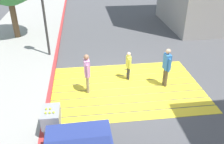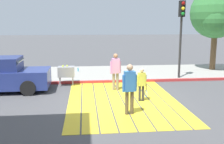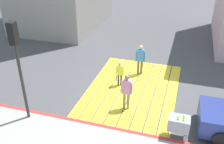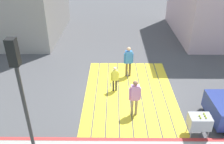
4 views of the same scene
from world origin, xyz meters
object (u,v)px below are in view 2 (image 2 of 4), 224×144
at_px(traffic_light_corner, 181,24).
at_px(street_tree, 216,14).
at_px(tennis_ball_cart, 66,72).
at_px(car_parked_near_curb, 0,76).
at_px(pedestrian_child_with_racket, 142,83).
at_px(pedestrian_adult_lead, 116,69).
at_px(pedestrian_adult_trailing, 130,86).
at_px(water_bottle, 78,70).

xyz_separation_m(traffic_light_corner, street_tree, (-2.22, 3.03, 0.59)).
bearing_deg(tennis_ball_cart, car_parked_near_curb, -72.72).
bearing_deg(traffic_light_corner, pedestrian_child_with_racket, -37.78).
bearing_deg(pedestrian_adult_lead, pedestrian_adult_trailing, 1.40).
height_order(car_parked_near_curb, traffic_light_corner, traffic_light_corner).
bearing_deg(water_bottle, tennis_ball_cart, -9.18).
bearing_deg(pedestrian_child_with_racket, car_parked_near_curb, -109.87).
bearing_deg(pedestrian_adult_lead, traffic_light_corner, 117.06).
bearing_deg(pedestrian_child_with_racket, tennis_ball_cart, -134.33).
bearing_deg(water_bottle, car_parked_near_curb, -39.94).
bearing_deg(tennis_ball_cart, street_tree, 107.66).
height_order(tennis_ball_cart, pedestrian_child_with_racket, pedestrian_child_with_racket).
distance_m(traffic_light_corner, tennis_ball_cart, 6.56).
height_order(car_parked_near_curb, tennis_ball_cart, car_parked_near_curb).
height_order(traffic_light_corner, street_tree, street_tree).
height_order(street_tree, pedestrian_adult_trailing, street_tree).
relative_size(street_tree, pedestrian_child_with_racket, 3.95).
bearing_deg(pedestrian_adult_lead, pedestrian_child_with_racket, 24.02).
relative_size(car_parked_near_curb, water_bottle, 19.72).
xyz_separation_m(tennis_ball_cart, pedestrian_adult_trailing, (4.57, 2.42, 0.32)).
height_order(water_bottle, pedestrian_child_with_racket, pedestrian_child_with_racket).
xyz_separation_m(street_tree, tennis_ball_cart, (2.90, -9.11, -2.93)).
bearing_deg(pedestrian_child_with_racket, street_tree, 135.21).
xyz_separation_m(pedestrian_adult_trailing, pedestrian_child_with_racket, (-1.48, 0.74, -0.25)).
relative_size(car_parked_near_curb, pedestrian_child_with_racket, 3.22).
distance_m(car_parked_near_curb, tennis_ball_cart, 3.03).
bearing_deg(street_tree, pedestrian_adult_lead, -58.59).
distance_m(pedestrian_adult_lead, pedestrian_child_with_racket, 2.04).
bearing_deg(pedestrian_adult_lead, tennis_ball_cart, -117.87).
bearing_deg(street_tree, traffic_light_corner, -53.71).
height_order(street_tree, tennis_ball_cart, street_tree).
distance_m(street_tree, pedestrian_adult_trailing, 10.37).
distance_m(tennis_ball_cart, pedestrian_adult_lead, 2.66).
height_order(tennis_ball_cart, pedestrian_adult_trailing, pedestrian_adult_trailing).
xyz_separation_m(water_bottle, pedestrian_child_with_racket, (6.26, 2.65, 0.53)).
bearing_deg(pedestrian_child_with_racket, water_bottle, -157.03).
bearing_deg(tennis_ball_cart, pedestrian_child_with_racket, 45.67).
bearing_deg(car_parked_near_curb, tennis_ball_cart, 107.28).
bearing_deg(street_tree, water_bottle, -91.77).
height_order(pedestrian_adult_lead, pedestrian_adult_trailing, pedestrian_adult_trailing).
height_order(street_tree, pedestrian_child_with_racket, street_tree).
bearing_deg(traffic_light_corner, water_bottle, -114.06).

